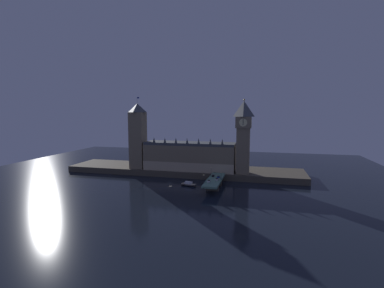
# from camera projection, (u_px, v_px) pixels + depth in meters

# --- Properties ---
(ground_plane) EXTENTS (400.00, 400.00, 0.00)m
(ground_plane) POSITION_uv_depth(u_px,v_px,m) (170.00, 183.00, 226.49)
(ground_plane) COLOR black
(embankment) EXTENTS (220.00, 42.00, 5.42)m
(embankment) POSITION_uv_depth(u_px,v_px,m) (183.00, 170.00, 263.78)
(embankment) COLOR #4C4438
(embankment) RESTS_ON ground_plane
(parliament_hall) EXTENTS (82.05, 23.37, 30.01)m
(parliament_hall) POSITION_uv_depth(u_px,v_px,m) (190.00, 156.00, 253.28)
(parliament_hall) COLOR #7F7056
(parliament_hall) RESTS_ON embankment
(clock_tower) EXTENTS (13.28, 13.39, 63.27)m
(clock_tower) POSITION_uv_depth(u_px,v_px,m) (243.00, 135.00, 234.52)
(clock_tower) COLOR #7F7056
(clock_tower) RESTS_ON embankment
(victoria_tower) EXTENTS (13.32, 13.32, 66.19)m
(victoria_tower) POSITION_uv_depth(u_px,v_px,m) (138.00, 136.00, 259.14)
(victoria_tower) COLOR #7F7056
(victoria_tower) RESTS_ON embankment
(bridge) EXTENTS (10.87, 46.00, 6.81)m
(bridge) POSITION_uv_depth(u_px,v_px,m) (214.00, 181.00, 212.20)
(bridge) COLOR slate
(bridge) RESTS_ON ground_plane
(car_northbound_lead) EXTENTS (1.94, 4.24, 1.34)m
(car_northbound_lead) POSITION_uv_depth(u_px,v_px,m) (213.00, 176.00, 220.54)
(car_northbound_lead) COLOR black
(car_northbound_lead) RESTS_ON bridge
(car_northbound_trail) EXTENTS (2.07, 4.67, 1.55)m
(car_northbound_trail) POSITION_uv_depth(u_px,v_px,m) (209.00, 181.00, 202.57)
(car_northbound_trail) COLOR silver
(car_northbound_trail) RESTS_ON bridge
(car_southbound_lead) EXTENTS (2.02, 4.47, 1.38)m
(car_southbound_lead) POSITION_uv_depth(u_px,v_px,m) (217.00, 179.00, 208.46)
(car_southbound_lead) COLOR silver
(car_southbound_lead) RESTS_ON bridge
(car_southbound_trail) EXTENTS (1.97, 4.69, 1.37)m
(car_southbound_trail) POSITION_uv_depth(u_px,v_px,m) (218.00, 177.00, 216.30)
(car_southbound_trail) COLOR navy
(car_southbound_trail) RESTS_ON bridge
(pedestrian_near_rail) EXTENTS (0.38, 0.38, 1.65)m
(pedestrian_near_rail) POSITION_uv_depth(u_px,v_px,m) (205.00, 181.00, 201.60)
(pedestrian_near_rail) COLOR black
(pedestrian_near_rail) RESTS_ON bridge
(pedestrian_mid_walk) EXTENTS (0.38, 0.38, 1.62)m
(pedestrian_mid_walk) POSITION_uv_depth(u_px,v_px,m) (221.00, 178.00, 211.25)
(pedestrian_mid_walk) COLOR black
(pedestrian_mid_walk) RESTS_ON bridge
(pedestrian_far_rail) EXTENTS (0.38, 0.38, 1.63)m
(pedestrian_far_rail) POSITION_uv_depth(u_px,v_px,m) (211.00, 175.00, 223.11)
(pedestrian_far_rail) COLOR black
(pedestrian_far_rail) RESTS_ON bridge
(street_lamp_near) EXTENTS (1.34, 0.60, 6.59)m
(street_lamp_near) POSITION_uv_depth(u_px,v_px,m) (204.00, 178.00, 198.57)
(street_lamp_near) COLOR #2D3333
(street_lamp_near) RESTS_ON bridge
(street_lamp_mid) EXTENTS (1.34, 0.60, 5.91)m
(street_lamp_mid) POSITION_uv_depth(u_px,v_px,m) (221.00, 175.00, 210.34)
(street_lamp_mid) COLOR #2D3333
(street_lamp_mid) RESTS_ON bridge
(street_lamp_far) EXTENTS (1.34, 0.60, 6.09)m
(street_lamp_far) POSITION_uv_depth(u_px,v_px,m) (211.00, 170.00, 227.00)
(street_lamp_far) COLOR #2D3333
(street_lamp_far) RESTS_ON bridge
(boat_upstream) EXTENTS (13.72, 7.34, 3.37)m
(boat_upstream) POSITION_uv_depth(u_px,v_px,m) (189.00, 184.00, 217.99)
(boat_upstream) COLOR #28282D
(boat_upstream) RESTS_ON ground_plane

